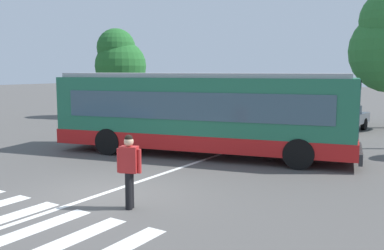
% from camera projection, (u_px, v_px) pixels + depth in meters
% --- Properties ---
extents(ground_plane, '(160.00, 160.00, 0.00)m').
position_uv_depth(ground_plane, '(108.00, 194.00, 11.02)').
color(ground_plane, '#514F4C').
extents(city_transit_bus, '(11.43, 4.95, 3.06)m').
position_uv_depth(city_transit_bus, '(201.00, 113.00, 15.96)').
color(city_transit_bus, black).
rests_on(city_transit_bus, ground_plane).
extents(pedestrian_crossing_street, '(0.55, 0.39, 1.72)m').
position_uv_depth(pedestrian_crossing_street, '(129.00, 167.00, 9.75)').
color(pedestrian_crossing_street, black).
rests_on(pedestrian_crossing_street, ground_plane).
extents(parked_car_teal, '(1.92, 4.52, 1.35)m').
position_uv_depth(parked_car_teal, '(204.00, 110.00, 26.45)').
color(parked_car_teal, black).
rests_on(parked_car_teal, ground_plane).
extents(parked_car_white, '(1.88, 4.50, 1.35)m').
position_uv_depth(parked_car_white, '(243.00, 112.00, 25.05)').
color(parked_car_white, black).
rests_on(parked_car_white, ground_plane).
extents(parked_car_charcoal, '(1.91, 4.52, 1.35)m').
position_uv_depth(parked_car_charcoal, '(289.00, 114.00, 23.59)').
color(parked_car_charcoal, black).
rests_on(parked_car_charcoal, ground_plane).
extents(parked_car_silver, '(2.11, 4.61, 1.35)m').
position_uv_depth(parked_car_silver, '(340.00, 117.00, 22.19)').
color(parked_car_silver, black).
rests_on(parked_car_silver, ground_plane).
extents(background_tree_left, '(3.44, 3.44, 5.96)m').
position_uv_depth(background_tree_left, '(119.00, 61.00, 28.87)').
color(background_tree_left, brown).
rests_on(background_tree_left, ground_plane).
extents(crosswalk_painted_stripes, '(6.70, 2.80, 0.01)m').
position_uv_depth(crosswalk_painted_stripes, '(0.00, 220.00, 9.08)').
color(crosswalk_painted_stripes, silver).
rests_on(crosswalk_painted_stripes, ground_plane).
extents(lane_center_line, '(0.16, 24.00, 0.01)m').
position_uv_depth(lane_center_line, '(152.00, 177.00, 12.76)').
color(lane_center_line, silver).
rests_on(lane_center_line, ground_plane).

